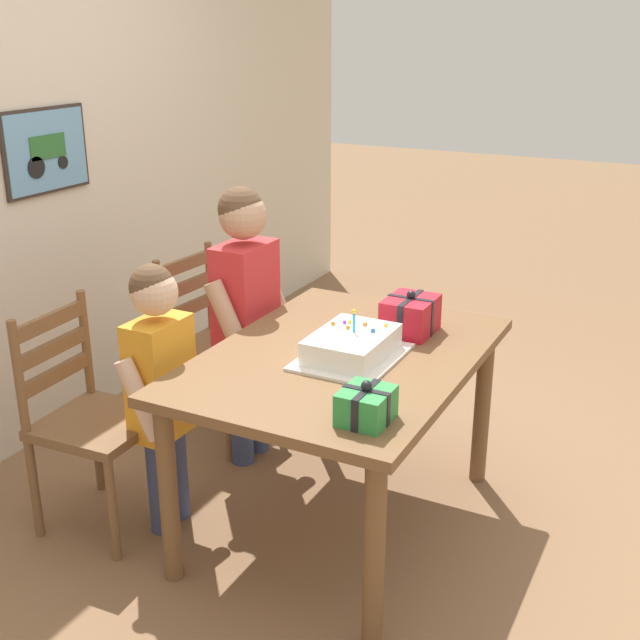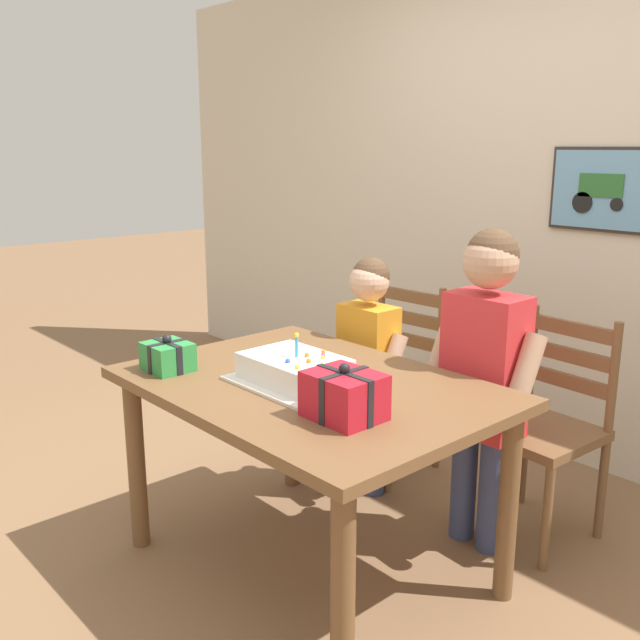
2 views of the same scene
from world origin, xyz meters
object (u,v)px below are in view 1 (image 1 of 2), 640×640
Objects in this scene: child_older at (246,300)px; chair_left at (90,418)px; dining_table at (342,378)px; child_younger at (161,373)px; birthday_cake at (352,346)px; gift_box_beside_cake at (410,315)px; chair_right at (212,346)px; gift_box_red_large at (366,405)px.

chair_left is at bearing 159.19° from child_older.
dining_table is 0.70m from child_younger.
child_older is 1.16× the size of child_younger.
birthday_cake is at bearing -116.38° from child_older.
birthday_cake is 0.74m from child_younger.
birthday_cake is (-0.03, -0.05, 0.15)m from dining_table.
child_older is 0.63m from child_younger.
dining_table is 1.04× the size of child_older.
dining_table is 0.71m from child_older.
child_older is at bearing -20.81° from chair_left.
child_older reaches higher than birthday_cake.
dining_table is 5.79× the size of gift_box_beside_cake.
birthday_cake reaches higher than gift_box_beside_cake.
child_older reaches higher than gift_box_beside_cake.
chair_right is at bearing 64.61° from dining_table.
chair_left is (-0.43, 0.90, -0.19)m from dining_table.
gift_box_beside_cake reaches higher than gift_box_red_large.
chair_left is 0.72× the size of child_older.
gift_box_red_large is 0.14× the size of child_older.
gift_box_red_large is (-0.46, -0.31, 0.15)m from dining_table.
gift_box_beside_cake is (0.35, -0.10, 0.03)m from birthday_cake.
chair_left is 0.36m from child_younger.
birthday_cake is 2.49× the size of gift_box_red_large.
birthday_cake is at bearing -67.13° from chair_left.
gift_box_beside_cake is 0.77m from child_older.
child_older is (0.31, 0.62, 0.13)m from dining_table.
gift_box_beside_cake reaches higher than chair_left.
chair_right is 0.72× the size of child_older.
gift_box_red_large is at bearing -149.93° from birthday_cake.
dining_table is at bearing -63.20° from child_younger.
child_older is at bearing 91.48° from gift_box_beside_cake.
dining_table is 3.05× the size of birthday_cake.
dining_table is 0.16m from birthday_cake.
chair_left is at bearing 180.00° from chair_right.
gift_box_beside_cake reaches higher than chair_right.
birthday_cake is 0.40× the size of child_younger.
gift_box_beside_cake is at bearing -50.09° from child_younger.
chair_right is at bearing 64.58° from birthday_cake.
chair_left is 1.00× the size of chair_right.
birthday_cake is 0.34× the size of child_older.
chair_left is 0.85m from child_older.
dining_table is 1.22× the size of child_younger.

